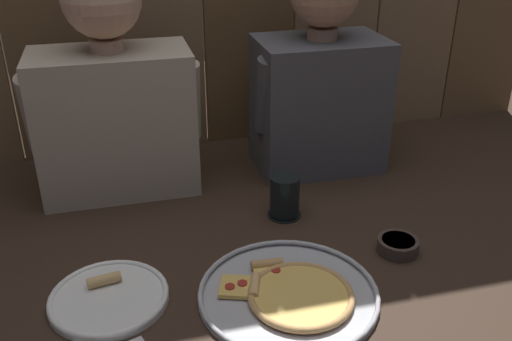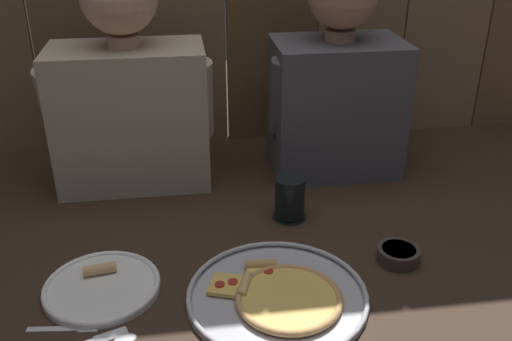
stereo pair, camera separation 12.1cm
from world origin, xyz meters
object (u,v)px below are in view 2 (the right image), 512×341
(dinner_plate, at_px, (102,286))
(diner_left, at_px, (128,85))
(drinking_glass, at_px, (290,198))
(pizza_tray, at_px, (279,295))
(diner_right, at_px, (337,79))
(dipping_bowl, at_px, (398,254))

(dinner_plate, relative_size, diner_left, 0.39)
(dinner_plate, bearing_deg, drinking_glass, 27.59)
(drinking_glass, height_order, diner_left, diner_left)
(pizza_tray, bearing_deg, diner_right, 65.45)
(pizza_tray, xyz_separation_m, drinking_glass, (0.08, 0.30, 0.04))
(pizza_tray, distance_m, dinner_plate, 0.36)
(pizza_tray, bearing_deg, dipping_bowl, 17.93)
(diner_left, height_order, diner_right, diner_left)
(drinking_glass, bearing_deg, dinner_plate, -152.41)
(dinner_plate, relative_size, diner_right, 0.40)
(drinking_glass, distance_m, diner_right, 0.37)
(drinking_glass, height_order, diner_right, diner_right)
(diner_right, bearing_deg, pizza_tray, -114.55)
(drinking_glass, relative_size, diner_right, 0.18)
(dipping_bowl, xyz_separation_m, diner_right, (-0.02, 0.47, 0.25))
(drinking_glass, relative_size, dipping_bowl, 1.17)
(diner_left, distance_m, diner_right, 0.55)
(dinner_plate, bearing_deg, pizza_tray, -12.62)
(dipping_bowl, relative_size, diner_left, 0.15)
(diner_left, xyz_separation_m, diner_right, (0.55, -0.00, -0.01))
(pizza_tray, relative_size, diner_right, 0.62)
(dipping_bowl, bearing_deg, diner_left, 140.92)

